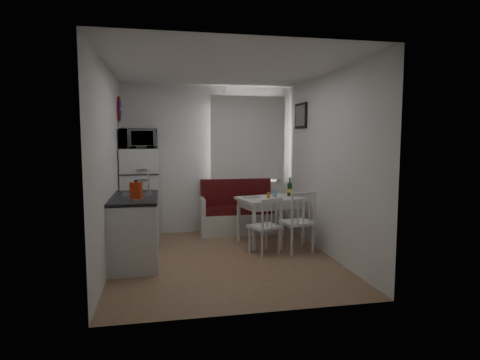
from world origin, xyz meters
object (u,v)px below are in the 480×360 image
object	(u,v)px
fridge	(140,194)
microwave	(139,139)
chair_left	(266,220)
dining_table	(271,203)
chair_right	(299,215)
kitchen_counter	(135,229)
wine_bottle	(290,187)
kettle	(136,191)
bench	(237,215)

from	to	relation	value
fridge	microwave	xyz separation A→B (m)	(0.00, -0.05, 0.92)
chair_left	fridge	world-z (taller)	fridge
dining_table	chair_right	world-z (taller)	chair_right
kitchen_counter	wine_bottle	world-z (taller)	kitchen_counter
microwave	chair_right	bearing A→B (deg)	-28.68
dining_table	kettle	distance (m)	2.28
chair_left	chair_right	bearing A→B (deg)	-24.61
bench	dining_table	distance (m)	0.92
microwave	kettle	distance (m)	1.72
fridge	wine_bottle	bearing A→B (deg)	-12.78
kitchen_counter	kettle	distance (m)	0.70
kitchen_counter	fridge	xyz separation A→B (m)	(0.02, 1.24, 0.30)
chair_right	kitchen_counter	bearing A→B (deg)	168.87
dining_table	fridge	bearing A→B (deg)	149.94
wine_bottle	kettle	bearing A→B (deg)	-155.09
dining_table	microwave	bearing A→B (deg)	151.22
fridge	wine_bottle	size ratio (longest dim) A/B	4.86
microwave	kettle	xyz separation A→B (m)	(0.03, -1.59, -0.64)
dining_table	kettle	bearing A→B (deg)	-166.26
dining_table	wine_bottle	size ratio (longest dim) A/B	3.56
chair_right	wine_bottle	size ratio (longest dim) A/B	1.58
dining_table	kettle	xyz separation A→B (m)	(-2.02, -1.00, 0.37)
chair_right	dining_table	bearing A→B (deg)	101.09
bench	chair_left	bearing A→B (deg)	-84.19
fridge	kettle	size ratio (longest dim) A/B	5.93
kitchen_counter	chair_right	distance (m)	2.32
chair_right	kettle	distance (m)	2.34
kettle	wine_bottle	xyz separation A→B (m)	(2.37, 1.10, -0.14)
microwave	kettle	world-z (taller)	microwave
microwave	wine_bottle	size ratio (longest dim) A/B	1.88
bench	wine_bottle	size ratio (longest dim) A/B	4.29
bench	chair_left	size ratio (longest dim) A/B	2.63
chair_right	kettle	xyz separation A→B (m)	(-2.27, -0.34, 0.46)
kitchen_counter	chair_left	world-z (taller)	kitchen_counter
chair_right	wine_bottle	bearing A→B (deg)	72.99
dining_table	chair_left	size ratio (longest dim) A/B	2.19
chair_right	bench	bearing A→B (deg)	104.84
dining_table	kitchen_counter	bearing A→B (deg)	-176.43
bench	kettle	size ratio (longest dim) A/B	5.24
kitchen_counter	microwave	world-z (taller)	microwave
dining_table	chair_left	bearing A→B (deg)	-123.48
kettle	chair_left	bearing A→B (deg)	11.03
fridge	microwave	distance (m)	0.92
chair_right	microwave	size ratio (longest dim) A/B	0.84
kitchen_counter	fridge	bearing A→B (deg)	89.10
chair_left	chair_right	size ratio (longest dim) A/B	1.03
fridge	chair_left	bearing A→B (deg)	-35.84
chair_left	kettle	distance (m)	1.87
dining_table	wine_bottle	world-z (taller)	wine_bottle
fridge	microwave	bearing A→B (deg)	-90.00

